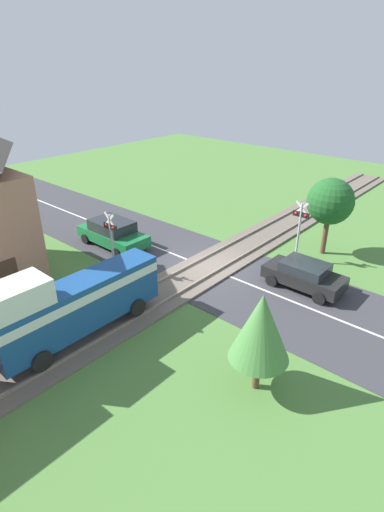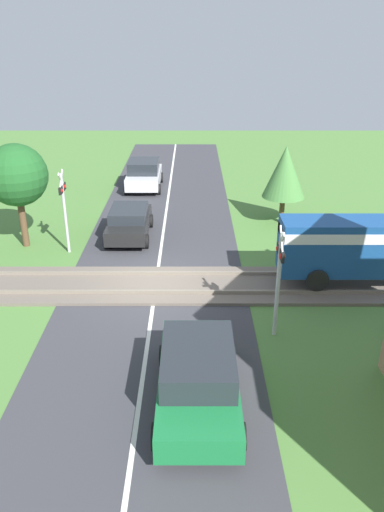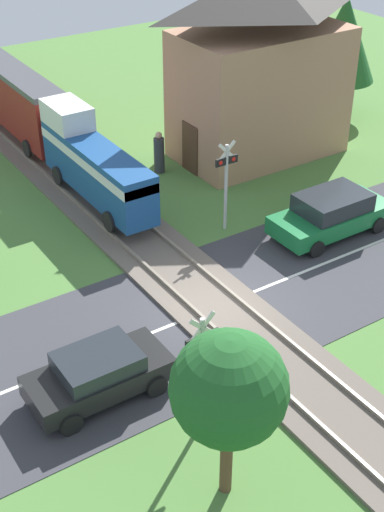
# 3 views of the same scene
# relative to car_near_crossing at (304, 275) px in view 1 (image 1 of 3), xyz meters

# --- Properties ---
(ground_plane) EXTENTS (60.00, 60.00, 0.00)m
(ground_plane) POSITION_rel_car_near_crossing_xyz_m (4.67, 1.44, -0.72)
(ground_plane) COLOR #4C7A38
(road_surface) EXTENTS (48.00, 6.40, 0.02)m
(road_surface) POSITION_rel_car_near_crossing_xyz_m (4.67, 1.44, -0.71)
(road_surface) COLOR #38383D
(road_surface) RESTS_ON ground_plane
(track_bed) EXTENTS (2.80, 48.00, 0.24)m
(track_bed) POSITION_rel_car_near_crossing_xyz_m (4.67, 1.44, -0.65)
(track_bed) COLOR #665B51
(track_bed) RESTS_ON ground_plane
(car_near_crossing) EXTENTS (3.74, 1.85, 1.34)m
(car_near_crossing) POSITION_rel_car_near_crossing_xyz_m (0.00, 0.00, 0.00)
(car_near_crossing) COLOR black
(car_near_crossing) RESTS_ON ground_plane
(car_far_side) EXTENTS (4.51, 2.04, 1.56)m
(car_far_side) POSITION_rel_car_near_crossing_xyz_m (10.68, 2.88, 0.09)
(car_far_side) COLOR #197038
(car_far_side) RESTS_ON ground_plane
(crossing_signal_west_approach) EXTENTS (0.90, 0.18, 3.41)m
(crossing_signal_west_approach) POSITION_rel_car_near_crossing_xyz_m (1.62, -2.32, 1.45)
(crossing_signal_west_approach) COLOR #B7B7B7
(crossing_signal_west_approach) RESTS_ON ground_plane
(crossing_signal_east_approach) EXTENTS (0.90, 0.18, 3.41)m
(crossing_signal_east_approach) POSITION_rel_car_near_crossing_xyz_m (7.71, 5.20, 1.45)
(crossing_signal_east_approach) COLOR #B7B7B7
(crossing_signal_east_approach) RESTS_ON ground_plane
(pedestrian_by_station) EXTENTS (0.44, 0.44, 1.78)m
(pedestrian_by_station) POSITION_rel_car_near_crossing_xyz_m (8.16, 10.54, 0.09)
(pedestrian_by_station) COLOR #333338
(pedestrian_by_station) RESTS_ON ground_plane
(tree_roadside_hedge) EXTENTS (1.97, 1.97, 3.63)m
(tree_roadside_hedge) POSITION_rel_car_near_crossing_xyz_m (-1.86, 6.96, 1.71)
(tree_roadside_hedge) COLOR brown
(tree_roadside_hedge) RESTS_ON ground_plane
(tree_beyond_track) EXTENTS (2.50, 2.50, 4.31)m
(tree_beyond_track) POSITION_rel_car_near_crossing_xyz_m (0.96, -4.27, 2.32)
(tree_beyond_track) COLOR brown
(tree_beyond_track) RESTS_ON ground_plane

